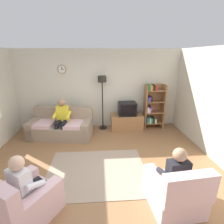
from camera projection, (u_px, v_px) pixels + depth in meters
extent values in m
plane|color=#8C603D|center=(100.00, 170.00, 3.86)|extent=(12.00, 12.00, 0.00)
cube|color=beige|center=(99.00, 89.00, 5.95)|extent=(6.20, 0.12, 2.70)
cylinder|color=olive|center=(62.00, 69.00, 5.57)|extent=(0.28, 0.03, 0.28)
cylinder|color=white|center=(62.00, 69.00, 5.56)|extent=(0.24, 0.01, 0.24)
cube|color=black|center=(62.00, 68.00, 5.54)|extent=(0.02, 0.01, 0.09)
cube|color=black|center=(63.00, 69.00, 5.55)|extent=(0.11, 0.01, 0.01)
cube|color=beige|center=(6.00, 92.00, 5.21)|extent=(0.12, 1.10, 1.20)
cube|color=gray|center=(61.00, 131.00, 5.37)|extent=(2.00, 1.09, 0.42)
cube|color=gray|center=(64.00, 114.00, 5.57)|extent=(1.91, 0.45, 0.48)
cube|color=gray|center=(87.00, 129.00, 5.30)|extent=(0.33, 0.86, 0.56)
cube|color=gray|center=(35.00, 128.00, 5.40)|extent=(0.33, 0.86, 0.56)
cube|color=beige|center=(76.00, 124.00, 5.21)|extent=(0.69, 0.75, 0.10)
cube|color=beige|center=(44.00, 123.00, 5.27)|extent=(0.69, 0.75, 0.10)
cube|color=olive|center=(127.00, 122.00, 5.97)|extent=(1.10, 0.56, 0.53)
cube|color=black|center=(126.00, 118.00, 6.21)|extent=(1.10, 0.04, 0.03)
cube|color=black|center=(127.00, 109.00, 5.80)|extent=(0.60, 0.48, 0.44)
cube|color=black|center=(128.00, 111.00, 5.57)|extent=(0.50, 0.01, 0.36)
cube|color=olive|center=(145.00, 107.00, 5.90)|extent=(0.04, 0.36, 1.55)
cube|color=olive|center=(163.00, 107.00, 5.94)|extent=(0.04, 0.36, 1.55)
cube|color=olive|center=(153.00, 105.00, 6.08)|extent=(0.64, 0.02, 1.55)
cube|color=olive|center=(153.00, 122.00, 6.11)|extent=(0.60, 0.34, 0.02)
cube|color=#2D59A5|center=(146.00, 120.00, 6.03)|extent=(0.04, 0.28, 0.21)
cube|color=#267F4C|center=(148.00, 120.00, 6.04)|extent=(0.06, 0.28, 0.20)
cube|color=silver|center=(150.00, 120.00, 6.05)|extent=(0.05, 0.28, 0.17)
cube|color=#267F4C|center=(151.00, 120.00, 6.05)|extent=(0.05, 0.28, 0.18)
cube|color=black|center=(153.00, 120.00, 6.05)|extent=(0.06, 0.28, 0.20)
cube|color=silver|center=(155.00, 120.00, 6.06)|extent=(0.06, 0.28, 0.15)
cube|color=olive|center=(154.00, 112.00, 5.98)|extent=(0.60, 0.34, 0.02)
cube|color=silver|center=(147.00, 109.00, 5.91)|extent=(0.05, 0.28, 0.20)
cube|color=silver|center=(149.00, 110.00, 5.92)|extent=(0.04, 0.28, 0.16)
cube|color=#72338C|center=(150.00, 109.00, 5.92)|extent=(0.05, 0.28, 0.22)
cube|color=olive|center=(154.00, 101.00, 5.86)|extent=(0.60, 0.34, 0.02)
cube|color=#2D59A5|center=(148.00, 99.00, 5.80)|extent=(0.04, 0.28, 0.15)
cube|color=#72338C|center=(149.00, 99.00, 5.80)|extent=(0.05, 0.28, 0.18)
cube|color=black|center=(151.00, 99.00, 5.80)|extent=(0.04, 0.28, 0.18)
cube|color=olive|center=(155.00, 90.00, 5.74)|extent=(0.60, 0.34, 0.02)
cube|color=#267F4C|center=(149.00, 87.00, 5.67)|extent=(0.06, 0.28, 0.20)
cube|color=gold|center=(151.00, 87.00, 5.67)|extent=(0.05, 0.28, 0.19)
cube|color=red|center=(152.00, 88.00, 5.68)|extent=(0.03, 0.28, 0.15)
cube|color=black|center=(153.00, 87.00, 5.68)|extent=(0.04, 0.28, 0.19)
cube|color=red|center=(155.00, 88.00, 5.69)|extent=(0.05, 0.28, 0.16)
cylinder|color=black|center=(103.00, 128.00, 6.09)|extent=(0.28, 0.28, 0.03)
cylinder|color=black|center=(103.00, 105.00, 5.82)|extent=(0.04, 0.04, 1.70)
cylinder|color=black|center=(102.00, 79.00, 5.54)|extent=(0.28, 0.28, 0.20)
cube|color=beige|center=(28.00, 205.00, 2.72)|extent=(1.13, 1.14, 0.40)
cube|color=beige|center=(17.00, 193.00, 2.85)|extent=(0.60, 0.78, 0.56)
cube|color=beige|center=(41.00, 208.00, 2.58)|extent=(0.60, 0.78, 0.56)
cube|color=beige|center=(173.00, 194.00, 2.93)|extent=(0.87, 0.91, 0.40)
cube|color=beige|center=(189.00, 189.00, 2.44)|extent=(0.81, 0.25, 0.50)
cube|color=beige|center=(156.00, 192.00, 2.88)|extent=(0.27, 0.81, 0.56)
cube|color=beige|center=(189.00, 187.00, 2.97)|extent=(0.27, 0.81, 0.56)
cube|color=gray|center=(97.00, 171.00, 3.81)|extent=(2.20, 1.70, 0.01)
cube|color=yellow|center=(63.00, 113.00, 5.25)|extent=(0.36, 0.24, 0.48)
sphere|color=#A37A5B|center=(62.00, 102.00, 5.13)|extent=(0.22, 0.22, 0.22)
cylinder|color=black|center=(64.00, 123.00, 5.14)|extent=(0.18, 0.39, 0.13)
cylinder|color=black|center=(58.00, 123.00, 5.15)|extent=(0.18, 0.39, 0.13)
cylinder|color=black|center=(63.00, 134.00, 5.05)|extent=(0.12, 0.12, 0.52)
cylinder|color=black|center=(57.00, 134.00, 5.06)|extent=(0.12, 0.12, 0.52)
cylinder|color=yellow|center=(68.00, 115.00, 5.15)|extent=(0.13, 0.34, 0.20)
cylinder|color=yellow|center=(55.00, 115.00, 5.17)|extent=(0.13, 0.34, 0.20)
cube|color=silver|center=(20.00, 183.00, 2.54)|extent=(0.39, 0.35, 0.48)
sphere|color=#D8AD8C|center=(16.00, 163.00, 2.43)|extent=(0.22, 0.22, 0.22)
cylinder|color=black|center=(30.00, 186.00, 2.81)|extent=(0.31, 0.39, 0.13)
cylinder|color=black|center=(37.00, 190.00, 2.73)|extent=(0.31, 0.39, 0.13)
cylinder|color=black|center=(41.00, 189.00, 3.04)|extent=(0.15, 0.15, 0.40)
cylinder|color=black|center=(48.00, 193.00, 2.96)|extent=(0.15, 0.15, 0.40)
cylinder|color=silver|center=(18.00, 176.00, 2.72)|extent=(0.25, 0.33, 0.20)
cylinder|color=silver|center=(35.00, 185.00, 2.53)|extent=(0.25, 0.33, 0.20)
cube|color=black|center=(177.00, 174.00, 2.74)|extent=(0.36, 0.23, 0.48)
sphere|color=#A37A5B|center=(180.00, 155.00, 2.64)|extent=(0.22, 0.22, 0.22)
cylinder|color=black|center=(165.00, 179.00, 2.98)|extent=(0.16, 0.39, 0.13)
cylinder|color=black|center=(175.00, 178.00, 3.01)|extent=(0.16, 0.39, 0.13)
cylinder|color=black|center=(160.00, 181.00, 3.23)|extent=(0.12, 0.12, 0.40)
cylinder|color=black|center=(168.00, 180.00, 3.25)|extent=(0.12, 0.12, 0.40)
cylinder|color=black|center=(162.00, 172.00, 2.81)|extent=(0.12, 0.34, 0.20)
cylinder|color=black|center=(186.00, 170.00, 2.87)|extent=(0.12, 0.34, 0.20)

